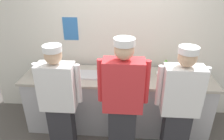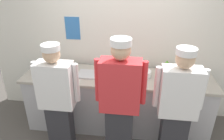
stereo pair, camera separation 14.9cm
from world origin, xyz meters
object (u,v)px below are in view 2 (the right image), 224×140
(squeeze_bottle_primary, at_px, (49,74))
(ramekin_red_sauce, at_px, (130,72))
(mixing_bowl_steel, at_px, (46,69))
(chef_near_left, at_px, (57,99))
(sheet_tray, at_px, (93,75))
(plate_stack_front, at_px, (143,74))
(ramekin_yellow_sauce, at_px, (160,74))
(plate_stack_rear, at_px, (70,68))
(squeeze_bottle_secondary, at_px, (167,67))
(ramekin_orange_sauce, at_px, (183,74))
(deli_cup, at_px, (198,83))
(chef_far_right, at_px, (177,108))
(chef_center, at_px, (120,102))

(squeeze_bottle_primary, relative_size, ramekin_red_sauce, 2.02)
(mixing_bowl_steel, xyz_separation_m, ramekin_red_sauce, (1.33, 0.11, -0.03))
(chef_near_left, bearing_deg, sheet_tray, 61.06)
(plate_stack_front, relative_size, ramekin_yellow_sauce, 2.43)
(chef_near_left, height_order, plate_stack_rear, chef_near_left)
(squeeze_bottle_secondary, bearing_deg, mixing_bowl_steel, -173.28)
(ramekin_orange_sauce, bearing_deg, squeeze_bottle_primary, -169.03)
(ramekin_red_sauce, bearing_deg, deli_cup, -14.39)
(ramekin_yellow_sauce, distance_m, deli_cup, 0.56)
(chef_far_right, xyz_separation_m, plate_stack_rear, (-1.58, 0.78, 0.07))
(chef_far_right, xyz_separation_m, ramekin_orange_sauce, (0.20, 0.82, 0.07))
(ramekin_yellow_sauce, bearing_deg, mixing_bowl_steel, -176.66)
(squeeze_bottle_primary, xyz_separation_m, ramekin_orange_sauce, (2.00, 0.39, -0.07))
(ramekin_yellow_sauce, bearing_deg, chef_far_right, -78.41)
(chef_center, bearing_deg, chef_far_right, 3.13)
(plate_stack_front, bearing_deg, chef_far_right, -59.33)
(plate_stack_front, relative_size, plate_stack_rear, 1.16)
(mixing_bowl_steel, bearing_deg, sheet_tray, -1.22)
(plate_stack_rear, relative_size, ramekin_red_sauce, 2.07)
(chef_near_left, bearing_deg, deli_cup, 15.04)
(deli_cup, bearing_deg, plate_stack_rear, 172.12)
(chef_center, relative_size, squeeze_bottle_secondary, 8.46)
(chef_far_right, relative_size, plate_stack_front, 7.12)
(chef_center, xyz_separation_m, plate_stack_front, (0.29, 0.73, 0.04))
(ramekin_orange_sauce, bearing_deg, plate_stack_front, -168.35)
(chef_center, distance_m, deli_cup, 1.19)
(plate_stack_front, bearing_deg, sheet_tray, -175.83)
(plate_stack_rear, bearing_deg, ramekin_orange_sauce, 1.14)
(chef_center, xyz_separation_m, squeeze_bottle_primary, (-1.09, 0.47, 0.09))
(sheet_tray, distance_m, ramekin_red_sauce, 0.58)
(ramekin_orange_sauce, bearing_deg, ramekin_red_sauce, -176.00)
(sheet_tray, relative_size, squeeze_bottle_secondary, 2.31)
(chef_center, height_order, ramekin_orange_sauce, chef_center)
(plate_stack_front, xyz_separation_m, ramekin_red_sauce, (-0.20, 0.07, -0.03))
(deli_cup, bearing_deg, squeeze_bottle_secondary, 138.37)
(sheet_tray, relative_size, ramekin_orange_sauce, 5.89)
(chef_near_left, distance_m, mixing_bowl_steel, 0.77)
(chef_far_right, xyz_separation_m, squeeze_bottle_primary, (-1.79, 0.43, 0.14))
(squeeze_bottle_secondary, bearing_deg, plate_stack_front, -153.02)
(sheet_tray, bearing_deg, plate_stack_front, 4.17)
(plate_stack_front, height_order, squeeze_bottle_secondary, squeeze_bottle_secondary)
(chef_near_left, xyz_separation_m, plate_stack_rear, (-0.06, 0.77, 0.08))
(chef_far_right, xyz_separation_m, deli_cup, (0.35, 0.51, 0.09))
(sheet_tray, relative_size, ramekin_yellow_sauce, 4.97)
(plate_stack_front, bearing_deg, plate_stack_rear, 175.58)
(ramekin_red_sauce, relative_size, deli_cup, 1.07)
(chef_near_left, bearing_deg, chef_center, -3.25)
(chef_center, xyz_separation_m, ramekin_yellow_sauce, (0.55, 0.79, 0.01))
(chef_far_right, xyz_separation_m, plate_stack_front, (-0.41, 0.69, 0.09))
(squeeze_bottle_primary, height_order, ramekin_yellow_sauce, squeeze_bottle_primary)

